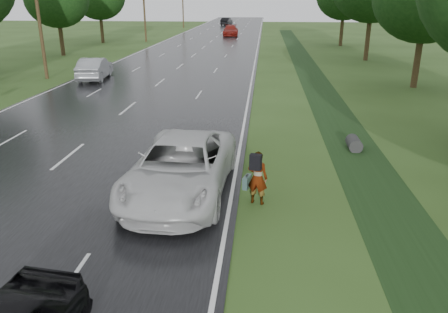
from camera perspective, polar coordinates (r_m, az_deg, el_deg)
road at (r=53.58m, az=-3.13°, el=13.69°), size 14.00×180.00×0.04m
edge_stripe_east at (r=53.03m, az=4.32°, el=13.62°), size 0.12×180.00×0.01m
edge_stripe_west at (r=54.95m, az=-10.32°, el=13.59°), size 0.12×180.00×0.01m
center_line at (r=53.57m, az=-3.13°, el=13.71°), size 0.12×180.00×0.01m
drainage_ditch at (r=27.33m, az=13.26°, el=6.98°), size 2.20×120.00×0.56m
utility_pole_mid at (r=36.79m, az=-23.18°, el=17.35°), size 1.60×0.26×10.00m
utility_pole_far at (r=64.92m, az=-10.42°, el=19.11°), size 1.60×0.26×10.00m
utility_pole_distant at (r=94.21m, az=-5.41°, el=19.55°), size 1.60×0.26×10.00m
pedestrian at (r=13.25m, az=4.30°, el=-2.69°), size 0.82×0.82×1.69m
white_pickup at (r=13.89m, az=-5.64°, el=-1.38°), size 3.20×6.51×1.78m
silver_sedan at (r=35.38m, az=-16.54°, el=10.96°), size 2.37×5.18×1.65m
far_car_red at (r=73.59m, az=0.87°, el=16.13°), size 2.52×5.82×1.67m
far_car_dark at (r=101.89m, az=0.34°, el=17.23°), size 2.45×5.22×1.65m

